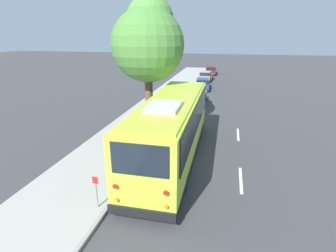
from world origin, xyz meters
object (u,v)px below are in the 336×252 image
object	(u,v)px
parked_sedan_blue	(203,84)
fire_hydrant	(167,109)
sign_post_near	(96,192)
sign_post_far	(111,176)
parked_sedan_white	(196,97)
street_tree	(148,40)
parked_sedan_maroon	(211,70)
shuttle_bus	(172,126)
parked_sedan_tan	(206,76)

from	to	relation	value
parked_sedan_blue	fire_hydrant	world-z (taller)	parked_sedan_blue
sign_post_near	fire_hydrant	world-z (taller)	sign_post_near
sign_post_near	sign_post_far	size ratio (longest dim) A/B	1.06
parked_sedan_white	parked_sedan_blue	bearing A→B (deg)	1.66
parked_sedan_white	street_tree	distance (m)	10.41
parked_sedan_blue	parked_sedan_maroon	size ratio (longest dim) A/B	0.98
shuttle_bus	sign_post_near	bearing A→B (deg)	158.82
parked_sedan_tan	street_tree	size ratio (longest dim) A/B	0.51
parked_sedan_blue	sign_post_far	bearing A→B (deg)	172.39
parked_sedan_white	sign_post_far	distance (m)	16.33
parked_sedan_blue	parked_sedan_tan	size ratio (longest dim) A/B	1.06
shuttle_bus	parked_sedan_tan	distance (m)	25.71
shuttle_bus	fire_hydrant	size ratio (longest dim) A/B	13.42
sign_post_far	parked_sedan_blue	bearing A→B (deg)	-3.67
parked_sedan_tan	street_tree	bearing A→B (deg)	178.95
street_tree	parked_sedan_blue	bearing A→B (deg)	-7.44
parked_sedan_white	sign_post_far	xyz separation A→B (m)	(-16.26, 1.55, 0.15)
parked_sedan_white	fire_hydrant	world-z (taller)	parked_sedan_white
sign_post_near	fire_hydrant	distance (m)	12.84
parked_sedan_maroon	sign_post_far	xyz separation A→B (m)	(-36.35, 1.54, 0.18)
parked_sedan_blue	shuttle_bus	bearing A→B (deg)	177.15
parked_sedan_tan	sign_post_far	distance (m)	29.38
parked_sedan_maroon	street_tree	size ratio (longest dim) A/B	0.55
parked_sedan_blue	sign_post_near	xyz separation A→B (m)	(-24.54, 1.49, 0.24)
parked_sedan_maroon	fire_hydrant	bearing A→B (deg)	171.80
shuttle_bus	parked_sedan_tan	world-z (taller)	shuttle_bus
shuttle_bus	parked_sedan_maroon	xyz separation A→B (m)	(32.67, 0.33, -1.33)
street_tree	sign_post_near	distance (m)	10.34
parked_sedan_tan	street_tree	distance (m)	22.46
shuttle_bus	parked_sedan_tan	xyz separation A→B (m)	(25.67, 0.55, -1.30)
parked_sedan_tan	sign_post_far	xyz separation A→B (m)	(-29.35, 1.32, 0.15)
street_tree	sign_post_far	bearing A→B (deg)	-175.90
parked_sedan_white	parked_sedan_tan	distance (m)	13.09
parked_sedan_blue	parked_sedan_maroon	bearing A→B (deg)	-4.15
shuttle_bus	fire_hydrant	xyz separation A→B (m)	(7.90, 2.09, -1.36)
sign_post_near	fire_hydrant	bearing A→B (deg)	1.01
sign_post_far	parked_sedan_tan	bearing A→B (deg)	-2.58
shuttle_bus	sign_post_far	world-z (taller)	shuttle_bus
shuttle_bus	parked_sedan_blue	world-z (taller)	shuttle_bus
parked_sedan_tan	sign_post_near	xyz separation A→B (m)	(-30.61, 1.32, 0.21)
sign_post_near	parked_sedan_white	bearing A→B (deg)	-5.04
shuttle_bus	sign_post_far	size ratio (longest dim) A/B	8.77
street_tree	fire_hydrant	size ratio (longest dim) A/B	10.65
parked_sedan_tan	shuttle_bus	bearing A→B (deg)	-174.91
parked_sedan_white	street_tree	bearing A→B (deg)	167.57
parked_sedan_white	parked_sedan_tan	size ratio (longest dim) A/B	1.00
street_tree	parked_sedan_white	bearing A→B (deg)	-13.66
parked_sedan_maroon	street_tree	world-z (taller)	street_tree
parked_sedan_white	parked_sedan_blue	distance (m)	7.02
sign_post_near	shuttle_bus	bearing A→B (deg)	-20.72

